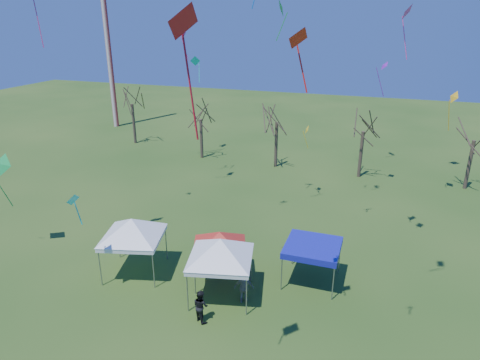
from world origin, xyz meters
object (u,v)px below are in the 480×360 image
at_px(tent_white_mid, 220,243).
at_px(tree_2, 277,106).
at_px(tree_1, 200,105).
at_px(tent_red, 219,235).
at_px(radio_mast, 107,33).
at_px(person_grey, 244,288).
at_px(tree_3, 365,115).
at_px(tree_4, 478,123).
at_px(tent_white_west, 132,223).
at_px(person_dark, 201,306).
at_px(tent_blue, 313,248).
at_px(tree_0, 131,90).

bearing_deg(tent_white_mid, tree_2, 96.63).
distance_m(tree_1, tent_red, 23.71).
relative_size(radio_mast, tent_white_mid, 5.51).
distance_m(tree_2, person_grey, 23.41).
bearing_deg(tree_3, tree_4, -0.26).
height_order(tree_1, tree_3, tree_3).
bearing_deg(person_grey, tent_white_west, -19.61).
height_order(radio_mast, person_dark, radio_mast).
bearing_deg(tent_white_mid, tent_blue, 33.82).
relative_size(radio_mast, tree_0, 2.96).
distance_m(tree_3, tent_white_mid, 22.87).
bearing_deg(tree_1, tree_3, -2.06).
distance_m(tree_3, tent_blue, 19.39).
bearing_deg(tree_1, person_dark, -66.55).
height_order(tree_2, tree_4, tree_2).
distance_m(tree_0, tent_white_mid, 33.06).
bearing_deg(tree_2, person_dark, -84.48).
bearing_deg(tent_blue, tree_2, 110.10).
bearing_deg(tree_2, tree_4, -1.22).
bearing_deg(tree_1, tent_white_mid, -64.02).
relative_size(tree_1, tent_white_mid, 1.66).
xyz_separation_m(tent_white_mid, tent_blue, (4.47, 2.99, -1.10)).
height_order(tent_white_west, tent_white_mid, tent_white_west).
distance_m(tent_white_west, person_grey, 7.58).
distance_m(tent_red, person_dark, 4.26).
relative_size(tree_3, person_dark, 4.48).
relative_size(tree_3, tent_white_west, 1.75).
bearing_deg(tent_white_west, tree_3, 61.61).
height_order(tree_0, tree_2, tree_0).
distance_m(tree_0, tent_white_west, 29.27).
bearing_deg(tree_4, tent_white_mid, -124.65).
xyz_separation_m(tree_2, tent_red, (1.98, -20.86, -3.35)).
xyz_separation_m(radio_mast, tree_1, (17.23, -9.35, -6.71)).
bearing_deg(tree_4, person_dark, -122.40).
distance_m(radio_mast, tree_3, 36.04).
bearing_deg(tent_red, tree_2, 95.41).
height_order(tent_white_mid, person_dark, tent_white_mid).
relative_size(tent_blue, person_dark, 1.74).
height_order(tree_0, tree_1, tree_0).
xyz_separation_m(tent_white_mid, person_grey, (1.40, -0.16, -2.40)).
distance_m(tent_blue, person_dark, 7.18).
distance_m(tree_1, tent_white_mid, 25.20).
bearing_deg(person_dark, tree_3, -74.23).
distance_m(radio_mast, tent_blue, 44.83).
height_order(radio_mast, tent_red, radio_mast).
height_order(tree_2, tent_white_mid, tree_2).
height_order(tree_3, tent_blue, tree_3).
relative_size(tree_0, tent_red, 2.17).
relative_size(tent_white_west, tent_red, 1.17).
bearing_deg(person_grey, tent_blue, -148.23).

